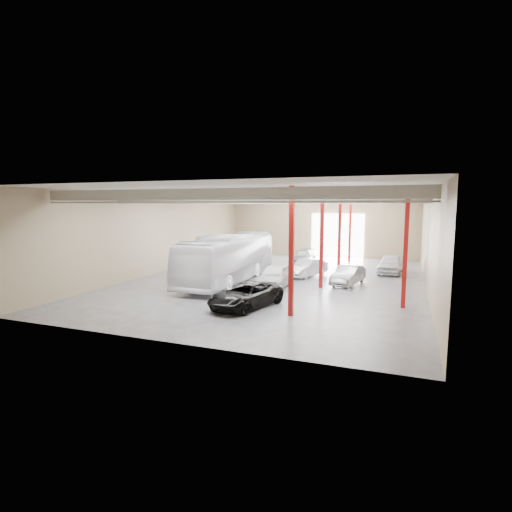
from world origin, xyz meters
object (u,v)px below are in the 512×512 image
Objects in this scene: coach_bus at (229,258)px; black_sedan at (246,295)px; car_row_a at (275,276)px; car_row_c at (304,257)px; car_right_near at (348,275)px; car_right_far at (391,264)px; car_row_b at (307,268)px.

coach_bus is 2.56× the size of black_sedan.
car_row_a reaches higher than car_row_c.
car_right_near is at bearing 30.03° from car_row_a.
coach_bus is 2.75× the size of car_right_far.
car_row_b reaches higher than car_row_c.
coach_bus is 14.56m from car_right_far.
car_row_b is at bearing -143.17° from car_right_far.
black_sedan is 11.38m from car_row_b.
car_row_a is at bearing -125.03° from car_right_far.
car_right_near is at bearing -60.93° from car_row_c.
black_sedan is 1.18× the size of car_row_b.
black_sedan is at bearing -107.40° from car_right_near.
car_row_a is (-0.20, 6.14, 0.12)m from black_sedan.
car_right_near is at bearing -109.08° from car_right_far.
coach_bus is at bearing -157.81° from car_right_near.
black_sedan reaches higher than car_right_near.
car_row_a is at bearing -139.33° from car_right_near.
car_row_c is at bearing 166.59° from car_right_far.
coach_bus is 2.79× the size of car_row_c.
car_right_near is (4.68, 9.04, -0.00)m from black_sedan.
coach_bus reaches higher than car_row_a.
car_row_b is 7.77m from car_right_far.
car_row_b reaches higher than car_right_near.
car_row_c is at bearing 93.62° from car_row_a.
car_right_near is 7.07m from car_right_far.
car_row_a is at bearing -83.04° from car_row_b.
car_row_c is 9.01m from car_right_far.
car_row_b is 4.40m from car_right_near.
car_row_b is at bearing 37.23° from coach_bus.
car_right_far is at bearing 50.04° from car_row_a.
black_sedan is 1.05× the size of car_row_a.
car_row_c is at bearing 108.46° from black_sedan.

